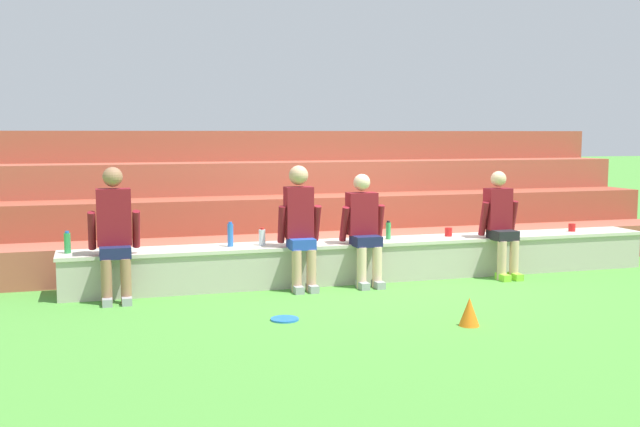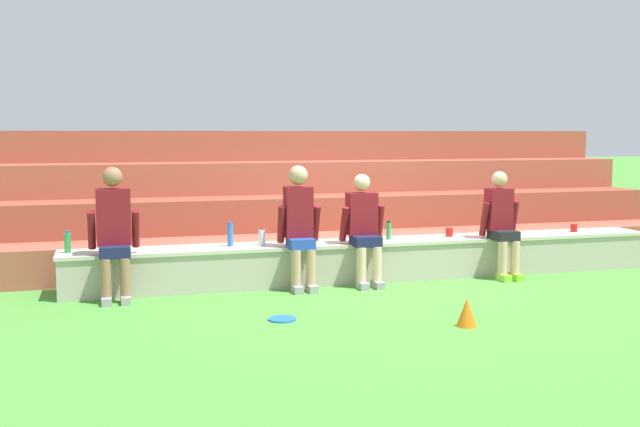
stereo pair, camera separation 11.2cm
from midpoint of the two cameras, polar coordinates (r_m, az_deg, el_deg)
ground_plane at (r=8.91m, az=5.11°, el=-5.30°), size 80.00×80.00×0.00m
stone_seating_wall at (r=9.12m, az=4.50°, el=-3.42°), size 7.29×0.59×0.48m
brick_bleachers at (r=11.17m, az=0.45°, el=0.53°), size 9.54×2.87×1.79m
person_far_left at (r=8.18m, az=-14.97°, el=-1.24°), size 0.53×0.51×1.41m
person_left_of_center at (r=8.46m, az=-1.18°, el=-0.80°), size 0.49×0.48×1.40m
person_center at (r=8.72m, az=3.71°, el=-1.02°), size 0.52×0.52×1.29m
person_right_of_center at (r=9.44m, az=13.94°, el=-0.68°), size 0.48×0.52×1.30m
water_bottle_center_gap at (r=8.61m, az=-6.45°, el=-1.60°), size 0.07×0.07×0.28m
water_bottle_near_right at (r=8.53m, az=-18.23°, el=-2.09°), size 0.07×0.07×0.24m
water_bottle_near_left at (r=9.16m, az=5.57°, el=-1.30°), size 0.06×0.06×0.23m
water_bottle_mid_left at (r=8.67m, az=-4.05°, el=-1.79°), size 0.08×0.08×0.20m
plastic_cup_right_end at (r=9.52m, az=10.10°, el=-1.41°), size 0.09×0.09×0.11m
plastic_cup_left_end at (r=10.39m, az=18.99°, el=-1.04°), size 0.09×0.09×0.10m
frisbee at (r=7.19m, az=-2.43°, el=-8.00°), size 0.27×0.27×0.02m
sports_cone at (r=7.07m, az=11.52°, el=-7.34°), size 0.19×0.19×0.26m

